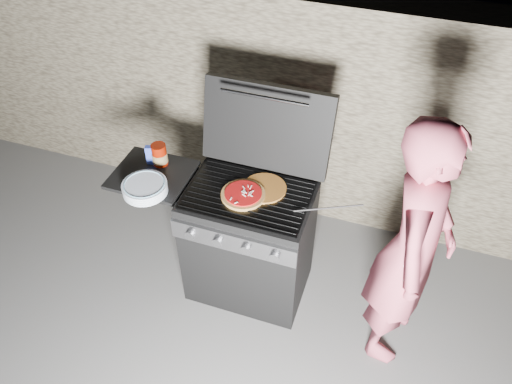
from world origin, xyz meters
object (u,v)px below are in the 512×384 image
(sauce_jar, at_px, (159,154))
(person, at_px, (412,250))
(gas_grill, at_px, (215,235))
(pizza_topped, at_px, (243,194))

(sauce_jar, relative_size, person, 0.09)
(gas_grill, distance_m, pizza_topped, 0.52)
(gas_grill, xyz_separation_m, sauce_jar, (-0.41, 0.11, 0.52))
(gas_grill, bearing_deg, pizza_topped, -4.97)
(person, bearing_deg, pizza_topped, 91.93)
(gas_grill, bearing_deg, sauce_jar, 165.15)
(person, bearing_deg, sauce_jar, 88.98)
(pizza_topped, bearing_deg, sauce_jar, 168.56)
(pizza_topped, bearing_deg, person, -3.73)
(gas_grill, height_order, pizza_topped, pizza_topped)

